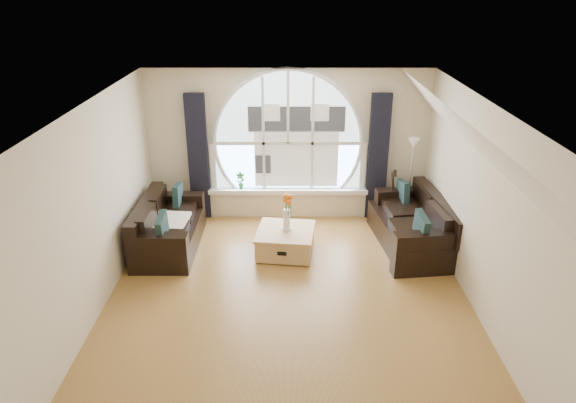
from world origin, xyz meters
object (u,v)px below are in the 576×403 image
object	(u,v)px
vase_flowers	(287,207)
potted_plant	(241,180)
sofa_right	(413,224)
coffee_chest	(286,240)
sofa_left	(169,225)
floor_lamp	(410,182)
guitar	(391,196)

from	to	relation	value
vase_flowers	potted_plant	size ratio (longest dim) A/B	2.21
sofa_right	potted_plant	xyz separation A→B (m)	(-2.90, 1.18, 0.31)
coffee_chest	sofa_left	bearing A→B (deg)	-178.55
floor_lamp	potted_plant	xyz separation A→B (m)	(-3.00, 0.34, -0.09)
sofa_right	floor_lamp	size ratio (longest dim) A/B	1.22
sofa_right	guitar	size ratio (longest dim) A/B	1.84
guitar	sofa_right	bearing A→B (deg)	-91.76
sofa_left	coffee_chest	world-z (taller)	sofa_left
sofa_right	potted_plant	bearing A→B (deg)	150.95
floor_lamp	guitar	bearing A→B (deg)	173.73
sofa_right	potted_plant	distance (m)	3.15
coffee_chest	vase_flowers	distance (m)	0.57
floor_lamp	sofa_right	bearing A→B (deg)	-96.54
potted_plant	floor_lamp	bearing A→B (deg)	-6.40
guitar	vase_flowers	bearing A→B (deg)	-164.68
potted_plant	vase_flowers	bearing A→B (deg)	-58.51
guitar	potted_plant	bearing A→B (deg)	159.03
sofa_left	vase_flowers	size ratio (longest dim) A/B	2.60
floor_lamp	guitar	xyz separation A→B (m)	(-0.30, 0.03, -0.27)
sofa_left	floor_lamp	xyz separation A→B (m)	(4.08, 0.88, 0.40)
coffee_chest	vase_flowers	xyz separation A→B (m)	(0.02, 0.03, 0.57)
guitar	potted_plant	xyz separation A→B (m)	(-2.70, 0.30, 0.18)
guitar	coffee_chest	bearing A→B (deg)	-164.21
sofa_right	coffee_chest	distance (m)	2.10
guitar	potted_plant	world-z (taller)	guitar
sofa_right	coffee_chest	bearing A→B (deg)	179.22
sofa_left	coffee_chest	size ratio (longest dim) A/B	2.03
sofa_right	coffee_chest	size ratio (longest dim) A/B	2.19
floor_lamp	potted_plant	world-z (taller)	floor_lamp
sofa_left	sofa_right	distance (m)	3.98
sofa_left	guitar	xyz separation A→B (m)	(3.78, 0.92, 0.13)
sofa_right	coffee_chest	world-z (taller)	sofa_right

